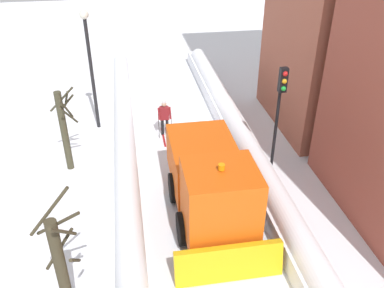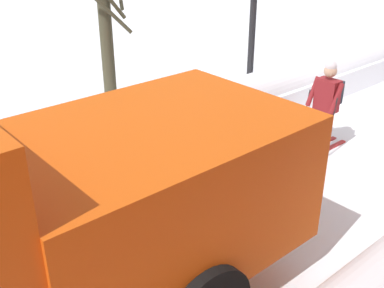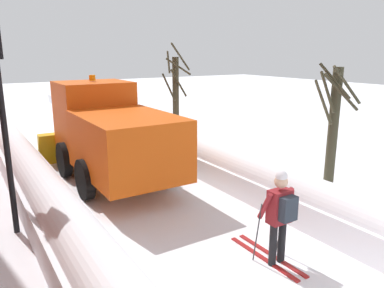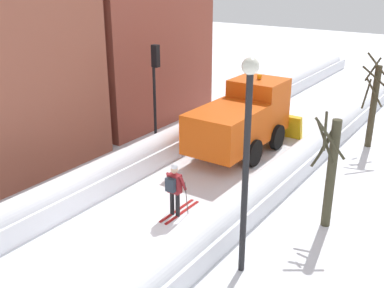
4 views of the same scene
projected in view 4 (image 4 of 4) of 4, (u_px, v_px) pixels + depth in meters
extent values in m
plane|color=white|center=(267.00, 139.00, 21.40)|extent=(80.00, 80.00, 0.00)
cube|color=white|center=(220.00, 122.00, 22.62)|extent=(1.10, 36.00, 0.72)
cylinder|color=white|center=(221.00, 115.00, 22.49)|extent=(0.90, 34.20, 0.90)
cube|color=white|center=(321.00, 144.00, 19.94)|extent=(1.10, 36.00, 0.63)
cylinder|color=white|center=(322.00, 137.00, 19.83)|extent=(0.90, 34.20, 0.90)
cube|color=#DB510F|center=(227.00, 129.00, 18.47)|extent=(2.30, 3.40, 1.60)
cube|color=#DB510F|center=(258.00, 105.00, 20.42)|extent=(2.20, 2.00, 2.30)
cube|color=black|center=(268.00, 89.00, 20.98)|extent=(1.85, 0.06, 1.01)
cube|color=gold|center=(270.00, 122.00, 21.89)|extent=(3.20, 0.46, 1.13)
cylinder|color=orange|center=(259.00, 77.00, 19.97)|extent=(0.20, 0.20, 0.18)
cylinder|color=black|center=(231.00, 127.00, 21.23)|extent=(0.25, 1.10, 1.10)
cylinder|color=black|center=(277.00, 137.00, 20.02)|extent=(0.25, 1.10, 1.10)
cylinder|color=black|center=(205.00, 141.00, 19.54)|extent=(0.25, 1.10, 1.10)
cylinder|color=black|center=(254.00, 153.00, 18.33)|extent=(0.25, 1.10, 1.10)
cylinder|color=black|center=(172.00, 203.00, 14.73)|extent=(0.14, 0.14, 0.82)
cylinder|color=black|center=(178.00, 205.00, 14.62)|extent=(0.14, 0.14, 0.82)
cube|color=maroon|center=(175.00, 183.00, 14.42)|extent=(0.42, 0.26, 0.62)
cube|color=#262D38|center=(171.00, 185.00, 14.24)|extent=(0.32, 0.16, 0.44)
sphere|color=tan|center=(174.00, 170.00, 14.25)|extent=(0.24, 0.24, 0.24)
sphere|color=silver|center=(174.00, 167.00, 14.21)|extent=(0.22, 0.22, 0.22)
cylinder|color=maroon|center=(170.00, 179.00, 14.62)|extent=(0.09, 0.33, 0.56)
cylinder|color=maroon|center=(183.00, 183.00, 14.34)|extent=(0.09, 0.33, 0.56)
cube|color=maroon|center=(177.00, 211.00, 15.07)|extent=(0.09, 1.80, 0.03)
cube|color=maroon|center=(182.00, 212.00, 14.95)|extent=(0.09, 1.80, 0.03)
cylinder|color=#262628|center=(171.00, 193.00, 14.93)|extent=(0.02, 0.19, 1.19)
cylinder|color=#262628|center=(186.00, 198.00, 14.62)|extent=(0.02, 0.19, 1.19)
cylinder|color=black|center=(155.00, 111.00, 19.23)|extent=(0.12, 0.12, 3.67)
cube|color=black|center=(156.00, 56.00, 18.51)|extent=(0.28, 0.24, 0.90)
sphere|color=red|center=(157.00, 49.00, 18.51)|extent=(0.18, 0.18, 0.18)
sphere|color=gold|center=(158.00, 55.00, 18.61)|extent=(0.18, 0.18, 0.18)
sphere|color=green|center=(158.00, 62.00, 18.71)|extent=(0.18, 0.18, 0.18)
cylinder|color=black|center=(245.00, 180.00, 11.22)|extent=(0.16, 0.16, 5.24)
sphere|color=silver|center=(251.00, 66.00, 10.21)|extent=(0.40, 0.40, 0.40)
cylinder|color=#3F3C2A|center=(331.00, 175.00, 13.65)|extent=(0.28, 0.28, 3.43)
cylinder|color=#3F3C2A|center=(330.00, 138.00, 12.96)|extent=(1.06, 0.25, 1.07)
cylinder|color=#3F3C2A|center=(325.00, 146.00, 13.67)|extent=(0.49, 0.99, 1.15)
cylinder|color=#3F3C2A|center=(328.00, 139.00, 13.48)|extent=(0.35, 0.78, 1.10)
cylinder|color=#3F3C2A|center=(325.00, 142.00, 13.15)|extent=(0.82, 0.65, 1.03)
cylinder|color=#3F3C2A|center=(325.00, 131.00, 13.21)|extent=(0.37, 0.86, 0.96)
cylinder|color=#3B3423|center=(373.00, 107.00, 19.86)|extent=(0.28, 0.28, 3.62)
cylinder|color=#3B3423|center=(373.00, 69.00, 19.53)|extent=(0.42, 0.82, 0.95)
cylinder|color=#3B3423|center=(374.00, 92.00, 19.40)|extent=(0.81, 0.10, 1.20)
cylinder|color=#3B3423|center=(379.00, 67.00, 18.92)|extent=(1.03, 0.26, 1.16)
cylinder|color=#3B3423|center=(366.00, 94.00, 19.84)|extent=(0.11, 1.07, 1.12)
cylinder|color=#3B3423|center=(374.00, 76.00, 19.10)|extent=(1.10, 0.30, 0.75)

